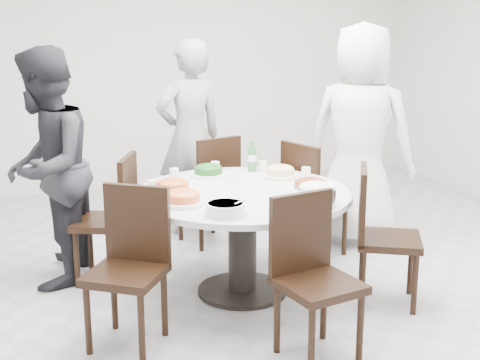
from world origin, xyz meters
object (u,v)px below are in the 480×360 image
object	(u,v)px
chair_s	(319,281)
diner_middle	(190,137)
dining_table	(242,243)
chair_ne	(316,199)
chair_se	(389,237)
chair_sw	(125,271)
chair_nw	(104,219)
soup_bowl	(225,209)
diner_left	(46,168)
diner_right	(360,135)
chair_n	(207,189)
rice_bowl	(316,196)
beverage_bottle	(252,156)

from	to	relation	value
chair_s	diner_middle	distance (m)	2.54
dining_table	diner_middle	size ratio (longest dim) A/B	0.86
diner_middle	dining_table	bearing A→B (deg)	77.88
chair_ne	chair_se	size ratio (longest dim) A/B	1.00
chair_s	chair_sw	bearing A→B (deg)	141.80
dining_table	chair_nw	world-z (taller)	chair_nw
chair_ne	soup_bowl	distance (m)	1.55
chair_ne	diner_left	distance (m)	2.13
diner_right	chair_n	bearing A→B (deg)	27.82
rice_bowl	chair_sw	bearing A→B (deg)	-178.36
chair_se	diner_middle	world-z (taller)	diner_middle
diner_left	beverage_bottle	xyz separation A→B (m)	(1.53, -0.13, 0.00)
chair_s	diner_middle	bearing A→B (deg)	80.76
chair_s	diner_left	world-z (taller)	diner_left
chair_se	rice_bowl	distance (m)	0.64
chair_nw	chair_s	size ratio (longest dim) A/B	1.00
chair_n	chair_s	size ratio (longest dim) A/B	1.00
chair_sw	diner_middle	distance (m)	2.24
diner_middle	chair_n	bearing A→B (deg)	86.74
chair_sw	diner_right	xyz separation A→B (m)	(2.23, 1.21, 0.47)
chair_n	diner_right	distance (m)	1.39
chair_ne	soup_bowl	size ratio (longest dim) A/B	3.89
chair_ne	chair_n	size ratio (longest dim) A/B	1.00
beverage_bottle	chair_se	bearing A→B (deg)	-59.80
chair_ne	chair_s	distance (m)	1.74
chair_n	chair_nw	xyz separation A→B (m)	(-0.96, -0.56, 0.00)
chair_se	beverage_bottle	bearing A→B (deg)	59.45
chair_se	diner_right	xyz separation A→B (m)	(0.44, 1.20, 0.47)
chair_n	chair_se	world-z (taller)	same
dining_table	diner_left	world-z (taller)	diner_left
dining_table	soup_bowl	xyz separation A→B (m)	(-0.28, -0.48, 0.41)
diner_right	chair_se	bearing A→B (deg)	116.38
chair_n	chair_sw	xyz separation A→B (m)	(-1.00, -1.62, 0.00)
chair_ne	chair_nw	size ratio (longest dim) A/B	1.00
dining_table	rice_bowl	size ratio (longest dim) A/B	5.80
chair_ne	rice_bowl	size ratio (longest dim) A/B	3.67
chair_nw	diner_right	world-z (taller)	diner_right
chair_se	rice_bowl	bearing A→B (deg)	116.03
chair_nw	chair_se	xyz separation A→B (m)	(1.76, -1.06, 0.00)
dining_table	chair_n	size ratio (longest dim) A/B	1.58
chair_n	diner_right	xyz separation A→B (m)	(1.24, -0.41, 0.47)
chair_n	diner_right	bearing A→B (deg)	145.62
chair_nw	chair_sw	bearing A→B (deg)	22.46
chair_ne	chair_sw	xyz separation A→B (m)	(-1.75, -1.04, 0.00)
dining_table	chair_se	xyz separation A→B (m)	(0.88, -0.49, 0.10)
diner_right	rice_bowl	xyz separation A→B (m)	(-0.98, -1.17, -0.14)
chair_ne	chair_sw	world-z (taller)	same
diner_left	soup_bowl	size ratio (longest dim) A/B	7.09
chair_nw	beverage_bottle	distance (m)	1.22
diner_middle	diner_left	distance (m)	1.53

